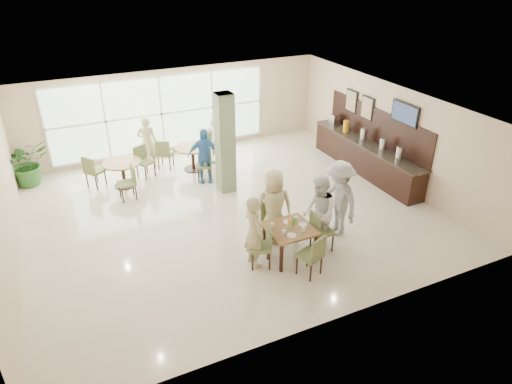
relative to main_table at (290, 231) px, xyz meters
name	(u,v)px	position (x,y,z in m)	size (l,w,h in m)	color
ground	(230,211)	(-0.44, 2.41, -0.66)	(10.00, 10.00, 0.00)	beige
room_shell	(228,151)	(-0.44, 2.41, 1.04)	(10.00, 10.00, 10.00)	white
window_bank	(162,114)	(-0.94, 6.87, 0.74)	(7.00, 0.04, 7.00)	silver
column	(225,144)	(-0.04, 3.61, 0.74)	(0.45, 0.45, 2.80)	#61714E
main_table	(290,231)	(0.00, 0.00, 0.00)	(0.99, 0.99, 0.75)	brown
round_table_left	(122,168)	(-2.62, 5.08, -0.09)	(1.08, 1.08, 0.75)	brown
round_table_right	(193,153)	(-0.46, 5.31, -0.10)	(1.04, 1.04, 0.75)	brown
chairs_main_table	(291,238)	(0.04, -0.02, -0.19)	(2.04, 1.98, 0.95)	#5F6939
chairs_table_left	(123,172)	(-2.65, 5.02, -0.19)	(2.06, 1.73, 0.95)	#5F6939
chairs_table_right	(193,155)	(-0.43, 5.35, -0.19)	(2.05, 1.96, 0.95)	#5F6939
tabletop_clutter	(291,225)	(0.02, -0.01, 0.15)	(0.80, 0.71, 0.21)	white
buffet_counter	(366,155)	(4.26, 2.91, -0.11)	(0.64, 4.70, 1.95)	black
wall_tv	(405,114)	(4.50, 1.81, 1.49)	(0.06, 1.00, 0.58)	black
framed_art_a	(367,108)	(4.51, 3.41, 1.19)	(0.05, 0.55, 0.70)	black
framed_art_b	(351,101)	(4.51, 4.21, 1.19)	(0.05, 0.55, 0.70)	black
potted_plant	(27,163)	(-5.07, 6.36, 0.00)	(1.20, 1.20, 1.33)	#2E6729
teen_left	(254,232)	(-0.81, 0.09, 0.16)	(0.60, 0.39, 1.64)	tan
teen_far	(274,206)	(0.00, 0.77, 0.23)	(0.87, 0.47, 1.77)	tan
teen_right	(319,213)	(0.78, 0.08, 0.22)	(0.86, 0.67, 1.76)	white
teen_standing	(339,198)	(1.51, 0.38, 0.27)	(1.20, 0.69, 1.86)	#9D9D9F
adult_a	(204,156)	(-0.41, 4.36, 0.16)	(0.96, 0.54, 1.63)	#3F7CBD
adult_b	(218,139)	(0.37, 5.26, 0.23)	(1.65, 0.71, 1.78)	white
adult_standing	(147,142)	(-1.64, 6.12, 0.16)	(0.60, 0.39, 1.64)	tan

